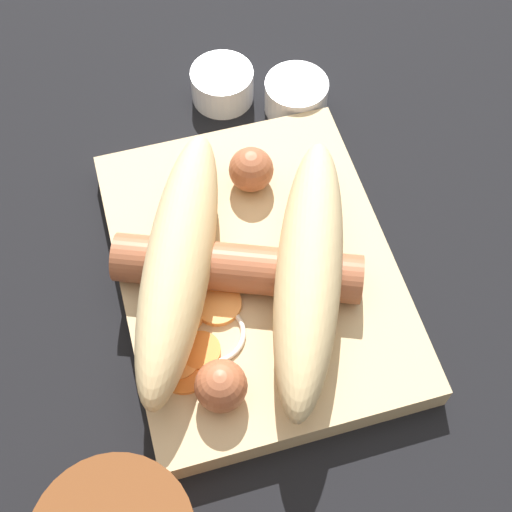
{
  "coord_description": "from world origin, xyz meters",
  "views": [
    {
      "loc": [
        -0.22,
        0.06,
        0.42
      ],
      "look_at": [
        0.0,
        0.0,
        0.03
      ],
      "focal_mm": 50.0,
      "sensor_mm": 36.0,
      "label": 1
    }
  ],
  "objects_px": {
    "bread_roll": "(243,264)",
    "condiment_cup_near": "(296,97)",
    "food_tray": "(256,272)",
    "condiment_cup_far": "(222,86)",
    "sausage": "(237,268)"
  },
  "relations": [
    {
      "from": "bread_roll",
      "to": "condiment_cup_near",
      "type": "bearing_deg",
      "value": -28.44
    },
    {
      "from": "food_tray",
      "to": "condiment_cup_near",
      "type": "xyz_separation_m",
      "value": [
        0.14,
        -0.07,
        0.0
      ]
    },
    {
      "from": "bread_roll",
      "to": "condiment_cup_far",
      "type": "distance_m",
      "value": 0.19
    },
    {
      "from": "condiment_cup_near",
      "to": "bread_roll",
      "type": "bearing_deg",
      "value": 151.56
    },
    {
      "from": "sausage",
      "to": "bread_roll",
      "type": "bearing_deg",
      "value": -147.51
    },
    {
      "from": "bread_roll",
      "to": "condiment_cup_far",
      "type": "relative_size",
      "value": 4.57
    },
    {
      "from": "food_tray",
      "to": "condiment_cup_far",
      "type": "height_order",
      "value": "condiment_cup_far"
    },
    {
      "from": "food_tray",
      "to": "condiment_cup_far",
      "type": "xyz_separation_m",
      "value": [
        0.17,
        -0.02,
        0.0
      ]
    },
    {
      "from": "food_tray",
      "to": "sausage",
      "type": "distance_m",
      "value": 0.03
    },
    {
      "from": "food_tray",
      "to": "sausage",
      "type": "relative_size",
      "value": 1.33
    },
    {
      "from": "condiment_cup_near",
      "to": "food_tray",
      "type": "bearing_deg",
      "value": 153.03
    },
    {
      "from": "bread_roll",
      "to": "sausage",
      "type": "height_order",
      "value": "bread_roll"
    },
    {
      "from": "condiment_cup_near",
      "to": "condiment_cup_far",
      "type": "bearing_deg",
      "value": 63.03
    },
    {
      "from": "food_tray",
      "to": "condiment_cup_near",
      "type": "distance_m",
      "value": 0.16
    },
    {
      "from": "bread_roll",
      "to": "condiment_cup_near",
      "type": "xyz_separation_m",
      "value": [
        0.15,
        -0.08,
        -0.04
      ]
    }
  ]
}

